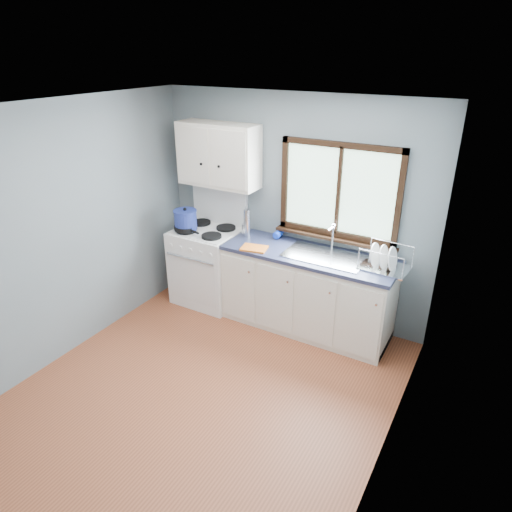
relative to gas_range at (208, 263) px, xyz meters
The scene contains 18 objects.
floor 1.82m from the gas_range, 57.18° to the right, with size 3.20×3.60×0.02m, color brown.
ceiling 2.67m from the gas_range, 57.18° to the right, with size 3.20×3.60×0.02m, color white.
wall_back 1.26m from the gas_range, 19.54° to the left, with size 3.20×0.02×2.50m, color slate.
wall_left 1.78m from the gas_range, 114.14° to the right, with size 0.02×3.60×2.50m, color slate.
wall_right 3.05m from the gas_range, 29.91° to the right, with size 0.02×3.60×2.50m, color slate.
gas_range is the anchor object (origin of this frame).
base_cabinets 1.31m from the gas_range, ahead, with size 1.85×0.60×0.88m.
countertop 1.37m from the gas_range, ahead, with size 1.89×0.64×0.04m, color #1E243C.
sink 1.53m from the gas_range, ahead, with size 0.84×0.46×0.44m.
window 1.81m from the gas_range, 11.37° to the left, with size 1.36×0.10×1.03m.
upper_cabinets 1.32m from the gas_range, 56.70° to the left, with size 0.95×0.35×0.70m.
skillet 0.55m from the gas_range, 135.76° to the right, with size 0.41×0.32×0.05m.
stockpot 0.63m from the gas_range, 138.36° to the right, with size 0.33×0.33×0.27m.
utensil_crock 0.69m from the gas_range, 15.69° to the left, with size 0.11×0.11×0.34m.
thermos 0.78m from the gas_range, 10.01° to the left, with size 0.08×0.08×0.32m, color silver.
soap_bottle 1.01m from the gas_range, 10.91° to the left, with size 0.09×0.09×0.23m, color blue.
dish_towel 0.89m from the gas_range, 13.57° to the right, with size 0.27×0.20×0.02m, color orange.
dish_rack 2.15m from the gas_range, ahead, with size 0.48×0.38×0.24m.
Camera 1 is at (2.05, -2.60, 2.91)m, focal length 32.00 mm.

